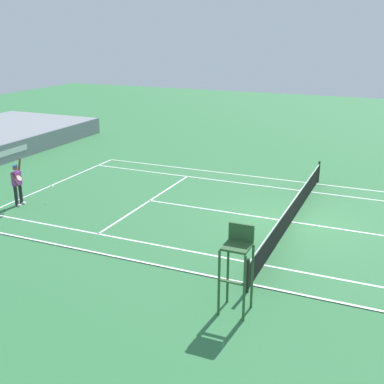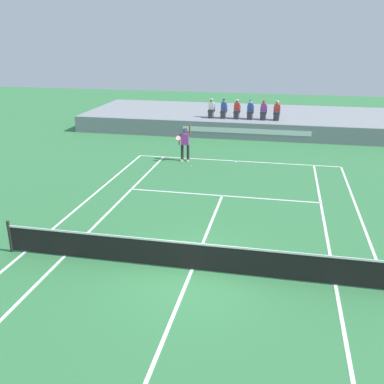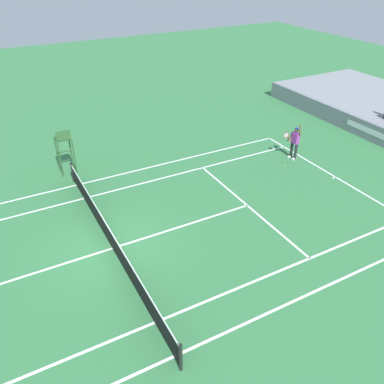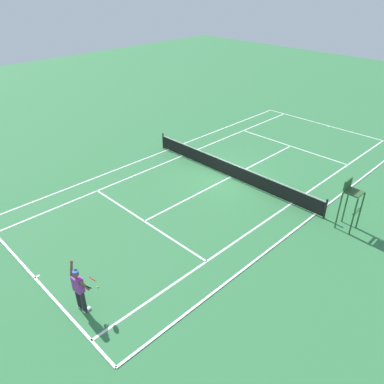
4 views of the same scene
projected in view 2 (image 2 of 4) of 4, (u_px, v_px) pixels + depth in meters
The scene contains 13 objects.
ground_plane at pixel (192, 271), 13.07m from camera, with size 80.00×80.00×0.00m, color #337542.
court at pixel (192, 270), 13.07m from camera, with size 11.08×23.88×0.03m.
net at pixel (192, 255), 12.89m from camera, with size 11.98×0.10×1.07m.
barrier_wall at pixel (245, 131), 28.57m from camera, with size 23.79×0.25×1.10m.
bleacher_platform at pixel (251, 120), 32.36m from camera, with size 23.79×8.01×1.10m, color gray.
spectator_seated_0 at pixel (211, 109), 29.97m from camera, with size 0.44×0.60×1.27m.
spectator_seated_1 at pixel (224, 109), 29.80m from camera, with size 0.44×0.60×1.27m.
spectator_seated_2 at pixel (237, 110), 29.63m from camera, with size 0.44×0.60×1.27m.
spectator_seated_3 at pixel (250, 110), 29.46m from camera, with size 0.44×0.60×1.27m.
spectator_seated_4 at pixel (263, 110), 29.29m from camera, with size 0.44×0.60×1.27m.
spectator_seated_5 at pixel (277, 111), 29.12m from camera, with size 0.44×0.60×1.27m.
tennis_player at pixel (185, 143), 23.70m from camera, with size 0.76×0.67×2.08m.
tennis_ball at pixel (191, 166), 23.05m from camera, with size 0.07×0.07×0.07m, color #D1E533.
Camera 2 is at (2.35, -11.22, 6.71)m, focal length 41.13 mm.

